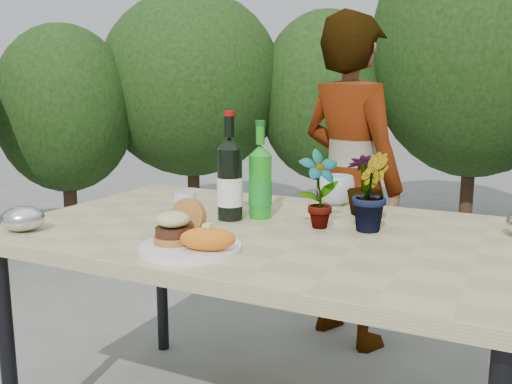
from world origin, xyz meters
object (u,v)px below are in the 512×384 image
at_px(wine_bottle, 230,180).
at_px(person, 350,182).
at_px(patio_table, 267,245).
at_px(dinner_plate, 190,248).

xyz_separation_m(wine_bottle, person, (0.16, 0.86, -0.13)).
distance_m(wine_bottle, person, 0.88).
xyz_separation_m(patio_table, wine_bottle, (-0.16, 0.05, 0.19)).
bearing_deg(person, dinner_plate, 111.01).
relative_size(patio_table, wine_bottle, 4.41).
relative_size(patio_table, dinner_plate, 5.71).
xyz_separation_m(patio_table, dinner_plate, (-0.08, -0.32, 0.06)).
height_order(patio_table, dinner_plate, dinner_plate).
xyz_separation_m(dinner_plate, wine_bottle, (-0.08, 0.37, 0.13)).
height_order(wine_bottle, person, person).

